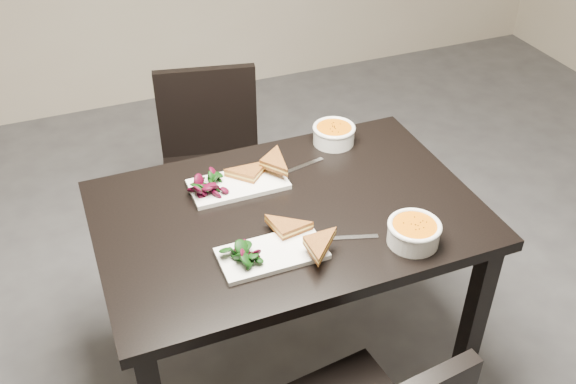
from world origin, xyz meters
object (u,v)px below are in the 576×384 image
object	(u,v)px
plate_near	(272,254)
table	(288,234)
soup_bowl_near	(414,232)
plate_far	(238,184)
chair_far	(212,158)
soup_bowl_far	(334,133)

from	to	relation	value
plate_near	table	bearing A→B (deg)	56.11
soup_bowl_near	plate_far	world-z (taller)	soup_bowl_near
plate_near	chair_far	bearing A→B (deg)	85.31
plate_far	soup_bowl_far	world-z (taller)	soup_bowl_far
chair_far	plate_near	distance (m)	0.99
table	plate_far	size ratio (longest dim) A/B	3.75
plate_far	plate_near	bearing A→B (deg)	-92.56
chair_far	soup_bowl_near	distance (m)	1.14
table	chair_far	bearing A→B (deg)	93.34
table	plate_far	xyz separation A→B (m)	(-0.11, 0.18, 0.11)
plate_near	plate_far	xyz separation A→B (m)	(0.02, 0.36, 0.00)
soup_bowl_near	plate_far	size ratio (longest dim) A/B	0.50
table	soup_bowl_far	bearing A→B (deg)	45.71
chair_far	plate_near	size ratio (longest dim) A/B	2.75
table	plate_near	world-z (taller)	plate_near
table	plate_far	bearing A→B (deg)	120.79
table	plate_near	xyz separation A→B (m)	(-0.12, -0.18, 0.11)
soup_bowl_near	plate_far	bearing A→B (deg)	130.50
chair_far	plate_far	size ratio (longest dim) A/B	2.66
chair_far	soup_bowl_near	bearing A→B (deg)	-60.79
table	soup_bowl_near	bearing A→B (deg)	-44.48
soup_bowl_near	plate_near	bearing A→B (deg)	166.48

